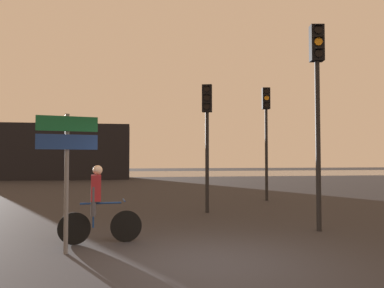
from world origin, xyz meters
TOP-DOWN VIEW (x-y plane):
  - ground_plane at (0.00, 0.00)m, footprint 120.00×120.00m
  - water_strip at (0.00, 37.15)m, footprint 80.00×16.00m
  - distant_building at (-7.57, 27.15)m, footprint 12.05×4.00m
  - traffic_light_center at (1.14, 5.84)m, footprint 0.37×0.39m
  - traffic_light_far_right at (4.27, 8.80)m, footprint 0.35×0.37m
  - traffic_light_near_right at (3.21, 2.36)m, footprint 0.35×0.37m
  - direction_sign_post at (-2.49, 1.05)m, footprint 1.08×0.28m
  - cyclist at (-2.00, 1.84)m, footprint 1.71×0.46m

SIDE VIEW (x-z plane):
  - ground_plane at x=0.00m, z-range 0.00..0.00m
  - water_strip at x=0.00m, z-range 0.00..0.01m
  - cyclist at x=-2.00m, z-range 0.01..1.63m
  - direction_sign_post at x=-2.49m, z-range 0.49..3.09m
  - distant_building at x=-7.57m, z-range 0.00..4.61m
  - traffic_light_center at x=1.14m, z-range 0.83..5.02m
  - traffic_light_far_right at x=4.27m, z-range 0.91..5.65m
  - traffic_light_near_right at x=3.21m, z-range 0.95..6.02m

